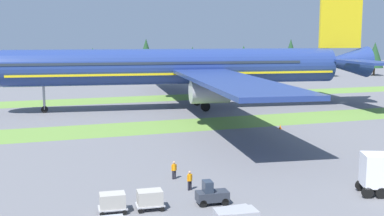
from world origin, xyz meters
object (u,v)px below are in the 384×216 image
(ground_crew_marshaller, at_px, (174,169))
(cargo_dolly_lead, at_px, (150,198))
(airliner, at_px, (190,66))
(cargo_dolly_second, at_px, (112,201))
(baggage_tug, at_px, (211,194))
(taxiway_marker_2, at_px, (280,127))
(ground_crew_loader, at_px, (190,180))

(ground_crew_marshaller, bearing_deg, cargo_dolly_lead, -129.79)
(ground_crew_marshaller, bearing_deg, airliner, 59.48)
(cargo_dolly_lead, distance_m, cargo_dolly_second, 2.90)
(airliner, xyz_separation_m, cargo_dolly_second, (-23.23, -49.87, -7.01))
(airliner, relative_size, cargo_dolly_second, 38.10)
(baggage_tug, xyz_separation_m, taxiway_marker_2, (21.35, 27.05, -0.51))
(cargo_dolly_lead, height_order, taxiway_marker_2, cargo_dolly_lead)
(airliner, xyz_separation_m, ground_crew_marshaller, (-16.14, -42.81, -6.99))
(cargo_dolly_second, height_order, taxiway_marker_2, cargo_dolly_second)
(baggage_tug, xyz_separation_m, cargo_dolly_lead, (-5.01, 0.42, 0.10))
(airliner, xyz_separation_m, cargo_dolly_lead, (-20.34, -50.11, -7.01))
(airliner, distance_m, baggage_tug, 53.28)
(taxiway_marker_2, bearing_deg, cargo_dolly_second, -137.95)
(ground_crew_marshaller, bearing_deg, taxiway_marker_2, 31.24)
(ground_crew_marshaller, relative_size, taxiway_marker_2, 2.82)
(cargo_dolly_lead, bearing_deg, cargo_dolly_second, -90.00)
(airliner, relative_size, ground_crew_marshaller, 50.75)
(cargo_dolly_lead, xyz_separation_m, taxiway_marker_2, (26.36, 26.63, -0.61))
(airliner, bearing_deg, baggage_tug, 170.85)
(ground_crew_marshaller, distance_m, ground_crew_loader, 3.70)
(taxiway_marker_2, bearing_deg, ground_crew_marshaller, -138.90)
(airliner, height_order, ground_crew_marshaller, airliner)
(airliner, bearing_deg, ground_crew_loader, 168.94)
(ground_crew_loader, bearing_deg, cargo_dolly_second, -174.41)
(cargo_dolly_second, distance_m, taxiway_marker_2, 39.40)
(airliner, bearing_deg, ground_crew_marshaller, 167.07)
(cargo_dolly_lead, relative_size, ground_crew_loader, 1.33)
(taxiway_marker_2, bearing_deg, baggage_tug, -128.29)
(baggage_tug, bearing_deg, ground_crew_marshaller, -169.24)
(cargo_dolly_lead, bearing_deg, taxiway_marker_2, 140.08)
(taxiway_marker_2, bearing_deg, cargo_dolly_lead, -134.71)
(cargo_dolly_lead, bearing_deg, baggage_tug, 90.00)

